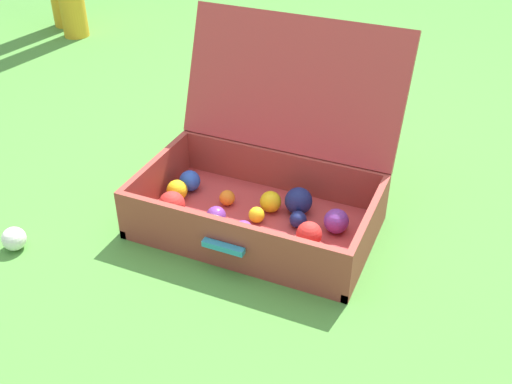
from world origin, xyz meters
TOP-DOWN VIEW (x-y plane):
  - ground_plane at (0.00, 0.00)m, footprint 16.00×16.00m
  - open_suitcase at (0.05, 0.09)m, footprint 0.63×0.54m
  - stray_ball_on_grass at (-0.49, -0.30)m, footprint 0.06×0.06m

SIDE VIEW (x-z plane):
  - ground_plane at x=0.00m, z-range 0.00..0.00m
  - stray_ball_on_grass at x=-0.49m, z-range 0.00..0.06m
  - open_suitcase at x=0.05m, z-range -0.14..0.36m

